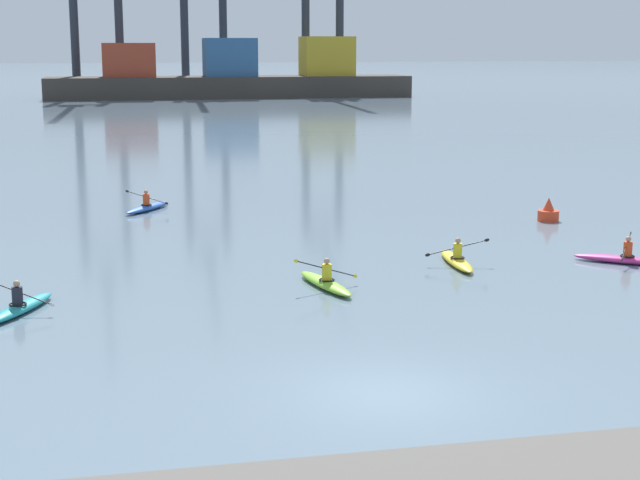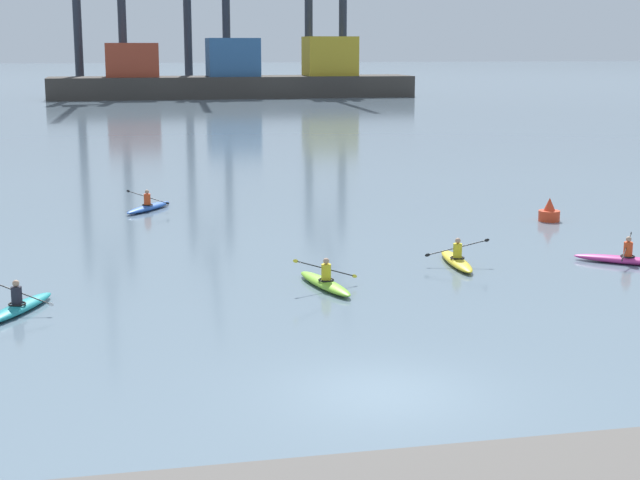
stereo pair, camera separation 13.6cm
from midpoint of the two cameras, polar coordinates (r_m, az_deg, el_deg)
The scene contains 8 objects.
ground_plane at distance 21.19m, azimuth 3.91°, elevation -8.95°, with size 800.00×800.00×0.00m, color slate.
container_barge at distance 139.94m, azimuth -4.96°, elevation 9.47°, with size 50.96×8.69×8.52m.
channel_buoy at distance 42.42m, azimuth 13.35°, elevation 1.57°, with size 0.90×0.90×1.00m.
kayak_teal at distance 28.48m, azimuth -17.06°, elevation -3.74°, with size 2.03×3.32×0.99m.
kayak_yellow at distance 33.38m, azimuth 8.11°, elevation -1.16°, with size 2.24×3.44×0.95m.
kayak_lime at distance 29.97m, azimuth 0.42°, elevation -2.49°, with size 2.15×3.45×1.02m.
kayak_magenta at distance 34.86m, azimuth 17.50°, elevation -1.05°, with size 3.08×2.52×0.95m.
kayak_blue at distance 44.64m, azimuth -9.91°, elevation 1.94°, with size 2.44×3.13×0.95m.
Camera 2 is at (-5.51, -19.09, 7.34)m, focal length 54.71 mm.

